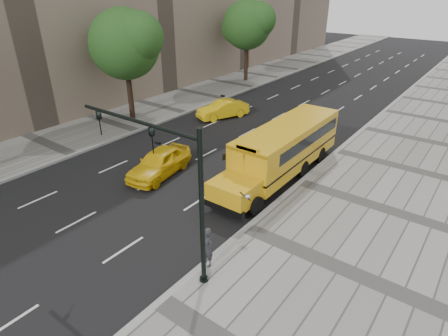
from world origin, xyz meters
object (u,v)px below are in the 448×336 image
Objects in this scene: tree_b at (125,44)px; taxi_far at (223,109)px; traffic_signal at (171,180)px; taxi_near at (159,162)px; pedestrian at (207,247)px; tree_c at (248,24)px; school_bus at (285,146)px.

tree_b reaches higher than taxi_far.
tree_b is 9.34m from taxi_far.
tree_b is at bearing 144.23° from traffic_signal.
traffic_signal is (6.54, -5.46, 3.28)m from taxi_near.
pedestrian is 3.31m from traffic_signal.
tree_c is at bearing 137.60° from pedestrian.
tree_c reaches higher than traffic_signal.
tree_b is 1.00× the size of tree_c.
tree_c is (-0.00, 17.15, 0.08)m from tree_b.
tree_b is at bearing 175.78° from school_bus.
tree_c is 5.12× the size of pedestrian.
tree_b is 1.87× the size of taxi_near.
taxi_near is at bearing -68.46° from tree_c.
taxi_near is at bearing 164.65° from pedestrian.
traffic_signal is (9.92, -16.25, 3.36)m from taxi_far.
tree_b is 12.01m from taxi_near.
tree_c is at bearing 129.23° from school_bus.
pedestrian is (16.55, -10.46, -5.18)m from tree_b.
tree_b is 1.99× the size of taxi_far.
tree_b is 5.11× the size of pedestrian.
tree_c is 32.45m from traffic_signal.
tree_c reaches higher than tree_b.
taxi_near is (-5.85, -4.67, -0.96)m from school_bus.
taxi_far is at bearing -64.94° from tree_c.
pedestrian is at bearing -59.06° from tree_c.
taxi_near is (9.05, -5.77, -5.39)m from tree_b.
taxi_near is 0.74× the size of traffic_signal.
tree_b is 0.77× the size of school_bus.
school_bus is (14.90, -1.10, -4.44)m from tree_b.
school_bus is at bearing -4.22° from tree_b.
traffic_signal is at bearing -124.52° from pedestrian.
taxi_near reaches higher than taxi_far.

